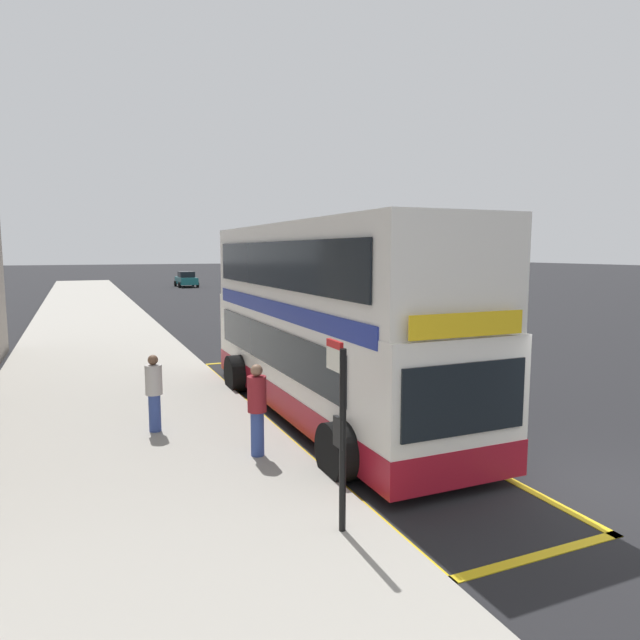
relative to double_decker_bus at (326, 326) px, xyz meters
The scene contains 9 objects.
ground_plane 26.22m from the double_decker_bus, 84.61° to the left, with size 260.00×260.00×0.00m, color black.
pavement_near 26.49m from the double_decker_bus, 99.91° to the left, with size 6.00×76.00×0.14m, color #A39E93.
double_decker_bus is the anchor object (origin of this frame).
bus_bay_markings 2.06m from the double_decker_bus, behind, with size 2.86×13.75×0.01m.
bus_stop_sign 5.82m from the double_decker_bus, 112.13° to the right, with size 0.09×0.51×2.50m.
parked_car_white_ahead 14.64m from the double_decker_bus, 69.28° to the left, with size 2.09×4.20×1.62m.
parked_car_teal_behind 48.86m from the double_decker_bus, 83.67° to the left, with size 2.09×4.20×1.62m.
pedestrian_waiting_near_sign 4.06m from the double_decker_bus, behind, with size 0.34×0.34×1.58m.
pedestrian_further_back 3.52m from the double_decker_bus, 135.30° to the right, with size 0.34×0.34×1.67m.
Camera 1 is at (-7.70, -5.81, 3.80)m, focal length 31.63 mm.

